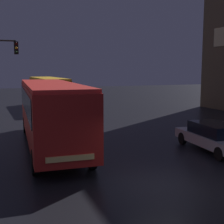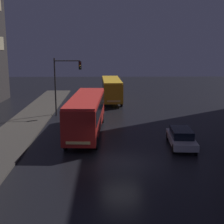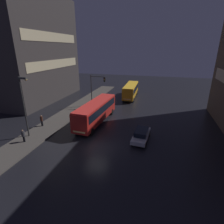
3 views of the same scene
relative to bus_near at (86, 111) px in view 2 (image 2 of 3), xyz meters
name	(u,v)px [view 2 (image 2 of 3)]	position (x,y,z in m)	size (l,w,h in m)	color
ground_plane	(122,164)	(2.71, -7.26, -2.08)	(120.00, 120.00, 0.00)	black
sidewalk_left	(24,126)	(-6.29, 2.74, -2.01)	(4.00, 48.00, 0.15)	#47423D
bus_near	(86,111)	(0.00, 0.00, 0.00)	(3.10, 11.41, 3.38)	#AD1E19
bus_far	(112,88)	(2.58, 16.32, -0.12)	(2.75, 10.14, 3.19)	orange
car_taxi	(181,137)	(7.54, -3.65, -1.36)	(2.10, 4.83, 1.39)	#B7B7BC
traffic_light_main	(64,77)	(-2.85, 7.57, 2.21)	(3.01, 0.35, 6.39)	#2D2D2D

